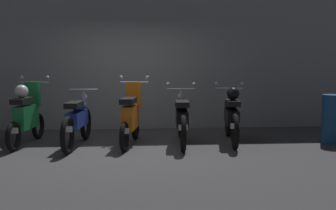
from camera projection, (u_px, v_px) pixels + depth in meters
ground_plane at (130, 149)px, 7.40m from camera, size 80.00×80.00×0.00m
back_wall at (131, 56)px, 9.52m from camera, size 16.00×0.30×3.39m
motorbike_slot_0 at (27, 115)px, 7.73m from camera, size 0.59×1.68×1.29m
motorbike_slot_1 at (77, 120)px, 7.61m from camera, size 0.56×1.95×1.03m
motorbike_slot_2 at (130, 117)px, 7.73m from camera, size 0.58×1.67×1.29m
motorbike_slot_3 at (182, 118)px, 7.79m from camera, size 0.59×1.95×1.15m
motorbike_slot_4 at (232, 116)px, 7.93m from camera, size 0.59×1.95×1.15m
trash_bin at (332, 119)px, 7.86m from camera, size 0.40×0.40×0.94m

